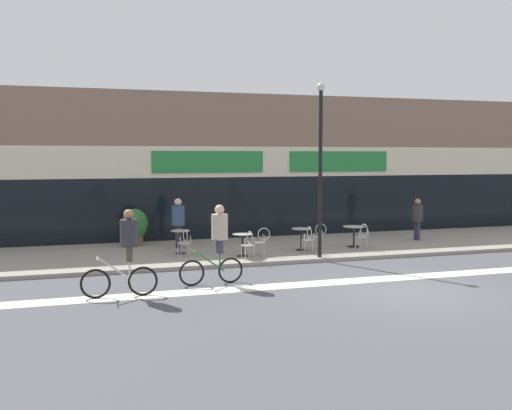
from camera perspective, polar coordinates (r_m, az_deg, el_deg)
ground_plane at (r=15.37m, az=14.58°, el=-8.07°), size 120.00×120.00×0.00m
sidewalk_slab at (r=21.72m, az=4.32°, el=-4.03°), size 40.00×5.50×0.12m
storefront_facade at (r=25.90m, az=0.45°, el=3.67°), size 40.00×4.06×5.80m
bike_lane_stripe at (r=16.76m, az=11.54°, el=-6.93°), size 36.00×0.70×0.01m
bistro_table_0 at (r=19.97m, az=-7.20°, el=-3.07°), size 0.63×0.63×0.78m
bistro_table_1 at (r=19.31m, az=-1.29°, el=-3.39°), size 0.64×0.64×0.73m
bistro_table_2 at (r=20.59m, az=4.34°, el=-2.84°), size 0.67×0.67×0.76m
bistro_table_3 at (r=21.57m, az=9.31°, el=-2.55°), size 0.78×0.78×0.74m
cafe_chair_0_near at (r=19.37m, az=-6.84°, el=-3.40°), size 0.45×0.60×0.90m
cafe_chair_1_near at (r=18.72m, az=-0.72°, el=-3.64°), size 0.45×0.60×0.90m
cafe_chair_1_side at (r=19.49m, az=0.49°, el=-3.31°), size 0.59×0.44×0.90m
cafe_chair_2_near at (r=20.02m, az=5.00°, el=-3.12°), size 0.41×0.58×0.90m
cafe_chair_2_side at (r=20.83m, az=5.94°, el=-2.82°), size 0.60×0.45×0.90m
cafe_chair_3_near at (r=21.03m, az=10.10°, el=-2.79°), size 0.45×0.60×0.90m
planter_pot at (r=22.07m, az=-11.47°, el=-1.97°), size 0.93×0.93×1.33m
lamp_post at (r=19.05m, az=6.15°, el=4.48°), size 0.26×0.26×5.52m
cyclist_0 at (r=15.66m, az=-3.69°, el=-3.19°), size 1.73×0.50×2.09m
cyclist_1 at (r=14.55m, az=-12.27°, el=-4.01°), size 1.81×0.48×2.10m
pedestrian_near_end at (r=23.74m, az=15.12°, el=-0.98°), size 0.43×0.43×1.60m
pedestrian_far_end at (r=21.20m, az=-7.42°, el=-1.28°), size 0.51×0.51×1.75m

